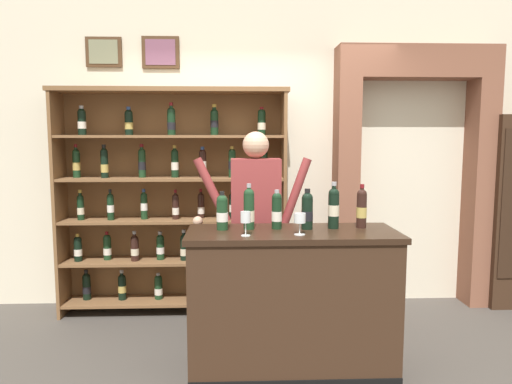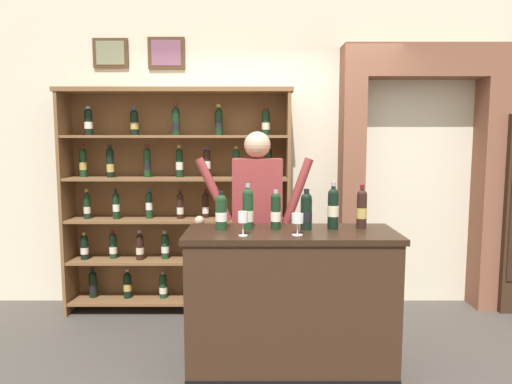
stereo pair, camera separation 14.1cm
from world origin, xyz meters
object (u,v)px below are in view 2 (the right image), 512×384
object	(u,v)px
shopkeeper	(258,214)
tasting_bottle_chianti	(363,208)
wine_glass_left	(244,219)
tasting_counter	(291,303)
tasting_bottle_grappa	(249,209)
tasting_bottle_brunello	(222,211)
wine_glass_center	(298,219)
tasting_bottle_super_tuscan	(307,210)
wine_shelf	(179,197)
tasting_bottle_prosecco	(334,207)
tasting_bottle_vin_santo	(277,210)

from	to	relation	value
shopkeeper	tasting_bottle_chianti	distance (m)	0.87
wine_glass_left	tasting_counter	bearing A→B (deg)	25.47
tasting_bottle_grappa	wine_glass_left	xyz separation A→B (m)	(-0.03, -0.23, -0.03)
tasting_bottle_brunello	tasting_counter	bearing A→B (deg)	-7.49
shopkeeper	wine_glass_center	xyz separation A→B (m)	(0.26, -0.69, 0.08)
tasting_bottle_super_tuscan	wine_shelf	bearing A→B (deg)	132.54
tasting_bottle_super_tuscan	tasting_counter	bearing A→B (deg)	-151.12
tasting_bottle_chianti	tasting_bottle_prosecco	bearing A→B (deg)	-174.17
wine_shelf	tasting_bottle_grappa	distance (m)	1.35
tasting_bottle_prosecco	tasting_bottle_chianti	world-z (taller)	tasting_bottle_prosecco
wine_shelf	tasting_bottle_super_tuscan	xyz separation A→B (m)	(1.09, -1.19, 0.05)
tasting_bottle_grappa	tasting_counter	bearing A→B (deg)	-14.82
tasting_bottle_brunello	tasting_bottle_grappa	bearing A→B (deg)	4.64
tasting_bottle_super_tuscan	shopkeeper	bearing A→B (deg)	124.56
wine_glass_left	wine_shelf	bearing A→B (deg)	114.98
tasting_bottle_vin_santo	tasting_bottle_prosecco	size ratio (longest dim) A/B	0.84
tasting_counter	tasting_bottle_vin_santo	bearing A→B (deg)	141.63
tasting_bottle_super_tuscan	wine_glass_left	world-z (taller)	tasting_bottle_super_tuscan
shopkeeper	tasting_bottle_prosecco	size ratio (longest dim) A/B	5.15
tasting_bottle_vin_santo	tasting_bottle_super_tuscan	distance (m)	0.21
tasting_bottle_grappa	tasting_bottle_chianti	size ratio (longest dim) A/B	1.03
tasting_bottle_grappa	tasting_bottle_chianti	world-z (taller)	tasting_bottle_grappa
tasting_counter	tasting_bottle_grappa	distance (m)	0.72
tasting_bottle_grappa	tasting_bottle_chianti	bearing A→B (deg)	1.70
shopkeeper	wine_glass_left	distance (m)	0.72
tasting_bottle_grappa	tasting_bottle_vin_santo	distance (m)	0.20
wine_shelf	wine_glass_left	bearing A→B (deg)	-65.02
shopkeeper	tasting_bottle_brunello	xyz separation A→B (m)	(-0.25, -0.49, 0.10)
tasting_bottle_vin_santo	tasting_bottle_prosecco	xyz separation A→B (m)	(0.40, 0.00, 0.02)
tasting_bottle_super_tuscan	tasting_bottle_prosecco	xyz separation A→B (m)	(0.19, 0.02, 0.02)
tasting_bottle_chianti	wine_glass_center	size ratio (longest dim) A/B	2.14
tasting_bottle_prosecco	wine_glass_left	size ratio (longest dim) A/B	2.05
shopkeeper	tasting_bottle_super_tuscan	size ratio (longest dim) A/B	5.97
wine_glass_center	wine_shelf	bearing A→B (deg)	126.17
tasting_bottle_brunello	tasting_bottle_chianti	world-z (taller)	tasting_bottle_chianti
wine_glass_center	tasting_counter	bearing A→B (deg)	103.11
tasting_bottle_grappa	tasting_bottle_super_tuscan	bearing A→B (deg)	-2.57
tasting_bottle_prosecco	wine_glass_left	bearing A→B (deg)	-159.28
shopkeeper	tasting_bottle_grappa	distance (m)	0.50
shopkeeper	tasting_counter	bearing A→B (deg)	-67.38
shopkeeper	tasting_bottle_brunello	bearing A→B (deg)	-117.12
wine_glass_left	tasting_bottle_super_tuscan	bearing A→B (deg)	26.35
wine_glass_center	tasting_bottle_prosecco	bearing A→B (deg)	38.98
tasting_bottle_chianti	wine_shelf	bearing A→B (deg)	142.37
tasting_bottle_vin_santo	wine_glass_center	xyz separation A→B (m)	(0.13, -0.22, -0.03)
wine_shelf	tasting_bottle_brunello	size ratio (longest dim) A/B	7.94
tasting_bottle_brunello	tasting_bottle_grappa	world-z (taller)	tasting_bottle_grappa
tasting_counter	tasting_bottle_chianti	distance (m)	0.83
wine_glass_left	wine_glass_center	bearing A→B (deg)	3.13
tasting_bottle_super_tuscan	wine_glass_center	size ratio (longest dim) A/B	1.96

